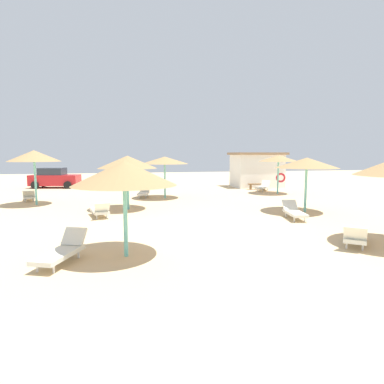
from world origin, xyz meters
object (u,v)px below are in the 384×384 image
object	(u,v)px
lounger_1	(263,187)
bench_0	(257,185)
parasol_3	(165,160)
lounger_6	(100,210)
parasol_4	(124,173)
parasol_1	(279,159)
lounger_0	(294,212)
lounger_2	(29,196)
lounger_4	(62,251)
parasol_2	(34,156)
parasol_0	(307,163)
lounger_3	(144,192)
parked_car	(55,178)
lounger_5	(355,236)
beach_cabana	(257,169)
parasol_6	(127,162)

from	to	relation	value
lounger_1	bench_0	distance (m)	0.93
parasol_3	lounger_6	world-z (taller)	parasol_3
parasol_4	parasol_3	bearing A→B (deg)	77.51
parasol_1	parasol_4	xyz separation A→B (m)	(-11.10, -12.83, -0.18)
lounger_0	lounger_2	distance (m)	15.74
lounger_4	parasol_2	bearing A→B (deg)	106.25
parasol_0	parasol_3	bearing A→B (deg)	133.08
lounger_3	parasol_2	bearing A→B (deg)	-161.11
parasol_4	parked_car	distance (m)	21.54
lounger_2	lounger_5	bearing A→B (deg)	-45.29
parasol_3	lounger_5	world-z (taller)	parasol_3
lounger_3	beach_cabana	distance (m)	11.44
lounger_5	parasol_1	bearing A→B (deg)	73.33
lounger_3	lounger_6	bearing A→B (deg)	-110.12
parasol_6	lounger_2	xyz separation A→B (m)	(-5.95, 4.47, -2.16)
lounger_5	parked_car	world-z (taller)	parked_car
lounger_5	lounger_1	bearing A→B (deg)	76.29
lounger_0	lounger_3	bearing A→B (deg)	124.62
parasol_4	parasol_1	bearing A→B (deg)	49.13
beach_cabana	lounger_3	bearing A→B (deg)	-154.13
lounger_3	bench_0	size ratio (longest dim) A/B	1.28
parasol_6	lounger_6	bearing A→B (deg)	-125.28
parasol_2	lounger_0	xyz separation A→B (m)	(12.39, -6.76, -2.47)
parked_car	parasol_1	bearing A→B (deg)	-25.02
parasol_2	parasol_4	bearing A→B (deg)	-65.53
lounger_1	beach_cabana	world-z (taller)	beach_cabana
lounger_3	lounger_6	size ratio (longest dim) A/B	1.02
lounger_6	parasol_0	bearing A→B (deg)	-4.31
parasol_2	lounger_3	world-z (taller)	parasol_2
parasol_2	lounger_6	size ratio (longest dim) A/B	1.61
parasol_2	lounger_4	distance (m)	11.72
parasol_6	lounger_4	size ratio (longest dim) A/B	1.56
parasol_3	lounger_2	size ratio (longest dim) A/B	1.57
parked_car	lounger_5	bearing A→B (deg)	-58.64
parasol_4	parasol_0	bearing A→B (deg)	31.48
lounger_3	parked_car	world-z (taller)	parked_car
bench_0	beach_cabana	size ratio (longest dim) A/B	0.35
parasol_0	parasol_6	distance (m)	9.07
lounger_3	parasol_3	bearing A→B (deg)	-31.02
lounger_5	parked_car	size ratio (longest dim) A/B	0.43
lounger_2	lounger_4	world-z (taller)	lounger_4
parasol_1	parasol_4	distance (m)	16.97
parasol_6	lounger_1	bearing A→B (deg)	32.38
lounger_0	lounger_1	distance (m)	11.33
parasol_2	bench_0	distance (m)	16.61
parasol_2	parasol_6	xyz separation A→B (m)	(5.12, -2.68, -0.30)
parasol_0	parasol_1	world-z (taller)	parasol_1
lounger_0	parasol_1	bearing A→B (deg)	67.73
parasol_6	parasol_4	bearing A→B (deg)	-91.56
lounger_6	parasol_2	bearing A→B (deg)	129.70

